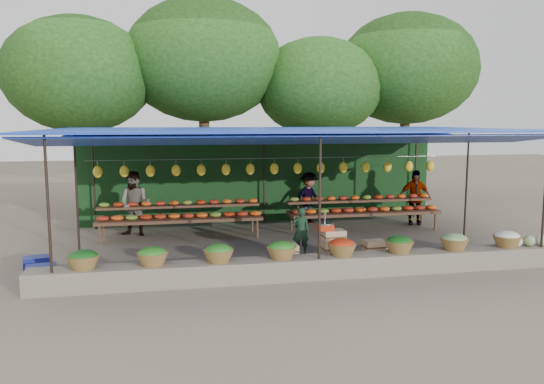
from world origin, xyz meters
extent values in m
plane|color=#6A5E4E|center=(0.00, 0.00, 0.00)|extent=(60.00, 60.00, 0.00)
cube|color=#6A6055|center=(0.00, -2.75, 0.20)|extent=(10.60, 0.55, 0.40)
cylinder|color=black|center=(-4.80, -2.90, 1.40)|extent=(0.05, 0.05, 2.80)
cylinder|color=black|center=(0.00, -2.90, 1.40)|extent=(0.05, 0.05, 2.80)
cylinder|color=black|center=(4.80, -2.90, 1.40)|extent=(0.05, 0.05, 2.80)
cylinder|color=black|center=(-4.80, 0.00, 1.40)|extent=(0.05, 0.05, 2.80)
cylinder|color=black|center=(4.80, 0.00, 1.40)|extent=(0.05, 0.05, 2.80)
cylinder|color=black|center=(-4.80, 2.90, 1.40)|extent=(0.05, 0.05, 2.80)
cylinder|color=black|center=(0.00, 2.90, 1.40)|extent=(0.05, 0.05, 2.80)
cylinder|color=black|center=(4.80, 2.90, 1.40)|extent=(0.05, 0.05, 2.80)
cube|color=blue|center=(0.00, 0.00, 2.80)|extent=(10.80, 6.60, 0.04)
cube|color=blue|center=(0.00, -2.00, 2.62)|extent=(10.80, 2.19, 0.26)
cube|color=blue|center=(0.00, 2.00, 2.62)|extent=(10.80, 2.19, 0.26)
cylinder|color=#98979C|center=(0.00, 1.40, 2.02)|extent=(9.60, 0.01, 0.01)
ellipsoid|color=yellow|center=(-4.50, 1.40, 1.74)|extent=(0.23, 0.17, 0.30)
ellipsoid|color=yellow|center=(-3.86, 1.40, 1.74)|extent=(0.23, 0.17, 0.30)
ellipsoid|color=yellow|center=(-3.21, 1.40, 1.74)|extent=(0.23, 0.17, 0.30)
ellipsoid|color=yellow|center=(-2.57, 1.40, 1.74)|extent=(0.23, 0.17, 0.30)
ellipsoid|color=yellow|center=(-1.93, 1.40, 1.74)|extent=(0.23, 0.17, 0.30)
ellipsoid|color=yellow|center=(-1.29, 1.40, 1.74)|extent=(0.23, 0.17, 0.30)
ellipsoid|color=yellow|center=(-0.64, 1.40, 1.74)|extent=(0.23, 0.17, 0.30)
ellipsoid|color=yellow|center=(0.00, 1.40, 1.74)|extent=(0.23, 0.17, 0.30)
ellipsoid|color=yellow|center=(0.64, 1.40, 1.74)|extent=(0.23, 0.17, 0.30)
ellipsoid|color=yellow|center=(1.29, 1.40, 1.74)|extent=(0.23, 0.17, 0.30)
ellipsoid|color=yellow|center=(1.93, 1.40, 1.74)|extent=(0.23, 0.17, 0.30)
ellipsoid|color=yellow|center=(2.57, 1.40, 1.74)|extent=(0.23, 0.17, 0.30)
ellipsoid|color=yellow|center=(3.21, 1.40, 1.74)|extent=(0.23, 0.17, 0.30)
ellipsoid|color=yellow|center=(3.86, 1.40, 1.74)|extent=(0.23, 0.17, 0.30)
ellipsoid|color=yellow|center=(4.50, 1.40, 1.74)|extent=(0.23, 0.17, 0.30)
ellipsoid|color=#175316|center=(-4.30, -2.75, 0.62)|extent=(0.52, 0.52, 0.23)
ellipsoid|color=#2C7A20|center=(-3.10, -2.75, 0.62)|extent=(0.52, 0.52, 0.23)
ellipsoid|color=#2C7A20|center=(-1.90, -2.75, 0.62)|extent=(0.52, 0.52, 0.23)
ellipsoid|color=#2C7A20|center=(-0.70, -2.75, 0.62)|extent=(0.52, 0.52, 0.23)
ellipsoid|color=#B62A0F|center=(0.50, -2.75, 0.62)|extent=(0.52, 0.52, 0.23)
ellipsoid|color=#175316|center=(1.70, -2.75, 0.62)|extent=(0.52, 0.52, 0.23)
ellipsoid|color=#80A265|center=(2.90, -2.75, 0.62)|extent=(0.52, 0.52, 0.23)
ellipsoid|color=silver|center=(4.10, -2.75, 0.62)|extent=(0.52, 0.52, 0.23)
cube|color=#194820|center=(0.00, 3.15, 1.25)|extent=(10.60, 0.06, 2.50)
cylinder|color=#3D2816|center=(-5.50, 5.80, 1.98)|extent=(0.36, 0.36, 3.97)
ellipsoid|color=#113A0F|center=(-5.50, 5.80, 4.46)|extent=(4.77, 4.77, 3.69)
cylinder|color=#3D2816|center=(-1.50, 6.20, 2.24)|extent=(0.36, 0.36, 4.48)
ellipsoid|color=#113A0F|center=(-1.50, 6.20, 5.04)|extent=(5.39, 5.39, 4.17)
cylinder|color=#3D2816|center=(2.50, 5.90, 1.86)|extent=(0.36, 0.36, 3.71)
ellipsoid|color=#113A0F|center=(2.50, 5.90, 4.18)|extent=(4.47, 4.47, 3.45)
cylinder|color=#3D2816|center=(6.00, 6.30, 2.18)|extent=(0.36, 0.36, 4.35)
ellipsoid|color=#113A0F|center=(6.00, 6.30, 4.90)|extent=(5.24, 5.24, 4.05)
cube|color=#4B2B1E|center=(-2.50, 1.30, 0.50)|extent=(4.20, 0.95, 0.08)
cube|color=#4B2B1E|center=(-2.50, 1.60, 0.78)|extent=(4.20, 0.35, 0.06)
cylinder|color=#4B2B1E|center=(-4.45, 0.90, 0.25)|extent=(0.06, 0.06, 0.50)
cylinder|color=#4B2B1E|center=(-0.55, 0.90, 0.25)|extent=(0.06, 0.06, 0.50)
cylinder|color=#4B2B1E|center=(-4.45, 1.70, 0.25)|extent=(0.06, 0.06, 0.50)
cylinder|color=#4B2B1E|center=(-0.55, 1.70, 0.25)|extent=(0.06, 0.06, 0.50)
ellipsoid|color=#B22D19|center=(-4.40, 1.15, 0.60)|extent=(0.31, 0.26, 0.13)
ellipsoid|color=olive|center=(-4.40, 1.60, 0.87)|extent=(0.26, 0.22, 0.12)
ellipsoid|color=#F95916|center=(-4.05, 1.15, 0.60)|extent=(0.31, 0.26, 0.13)
ellipsoid|color=#B62A0F|center=(-4.05, 1.60, 0.87)|extent=(0.26, 0.22, 0.12)
ellipsoid|color=olive|center=(-3.70, 1.15, 0.60)|extent=(0.31, 0.26, 0.13)
ellipsoid|color=#B22D19|center=(-3.70, 1.60, 0.87)|extent=(0.26, 0.22, 0.12)
ellipsoid|color=#B62A0F|center=(-3.35, 1.15, 0.60)|extent=(0.31, 0.26, 0.13)
ellipsoid|color=#F95916|center=(-3.35, 1.60, 0.87)|extent=(0.26, 0.22, 0.12)
ellipsoid|color=#B22D19|center=(-3.00, 1.15, 0.60)|extent=(0.31, 0.26, 0.13)
ellipsoid|color=#B22D19|center=(-3.00, 1.60, 0.87)|extent=(0.26, 0.22, 0.12)
ellipsoid|color=#F95916|center=(-2.65, 1.15, 0.60)|extent=(0.31, 0.26, 0.13)
ellipsoid|color=#F95916|center=(-2.65, 1.60, 0.87)|extent=(0.26, 0.22, 0.12)
ellipsoid|color=#B22D19|center=(-2.30, 1.15, 0.60)|extent=(0.31, 0.26, 0.13)
ellipsoid|color=olive|center=(-2.30, 1.60, 0.87)|extent=(0.26, 0.22, 0.12)
ellipsoid|color=#F95916|center=(-1.95, 1.15, 0.60)|extent=(0.31, 0.26, 0.13)
ellipsoid|color=#B62A0F|center=(-1.95, 1.60, 0.87)|extent=(0.26, 0.22, 0.12)
ellipsoid|color=olive|center=(-1.60, 1.15, 0.60)|extent=(0.31, 0.26, 0.13)
ellipsoid|color=#B22D19|center=(-1.60, 1.60, 0.87)|extent=(0.26, 0.22, 0.12)
ellipsoid|color=#B62A0F|center=(-1.25, 1.15, 0.60)|extent=(0.31, 0.26, 0.13)
ellipsoid|color=#F95916|center=(-1.25, 1.60, 0.87)|extent=(0.26, 0.22, 0.12)
ellipsoid|color=#B22D19|center=(-0.90, 1.15, 0.60)|extent=(0.31, 0.26, 0.13)
ellipsoid|color=#B22D19|center=(-0.90, 1.60, 0.87)|extent=(0.26, 0.22, 0.12)
ellipsoid|color=#F95916|center=(-0.55, 1.15, 0.60)|extent=(0.31, 0.26, 0.13)
ellipsoid|color=#F95916|center=(-0.55, 1.60, 0.87)|extent=(0.26, 0.22, 0.12)
cube|color=#4B2B1E|center=(2.50, 1.30, 0.50)|extent=(4.20, 0.95, 0.08)
cube|color=#4B2B1E|center=(2.50, 1.60, 0.78)|extent=(4.20, 0.35, 0.06)
cylinder|color=#4B2B1E|center=(0.55, 0.90, 0.25)|extent=(0.06, 0.06, 0.50)
cylinder|color=#4B2B1E|center=(4.45, 0.90, 0.25)|extent=(0.06, 0.06, 0.50)
cylinder|color=#4B2B1E|center=(0.55, 1.70, 0.25)|extent=(0.06, 0.06, 0.50)
cylinder|color=#4B2B1E|center=(4.45, 1.70, 0.25)|extent=(0.06, 0.06, 0.50)
ellipsoid|color=#B22D19|center=(0.60, 1.15, 0.60)|extent=(0.31, 0.26, 0.13)
ellipsoid|color=olive|center=(0.60, 1.60, 0.87)|extent=(0.26, 0.22, 0.12)
ellipsoid|color=#F95916|center=(0.95, 1.15, 0.60)|extent=(0.31, 0.26, 0.13)
ellipsoid|color=#B62A0F|center=(0.95, 1.60, 0.87)|extent=(0.26, 0.22, 0.12)
ellipsoid|color=olive|center=(1.30, 1.15, 0.60)|extent=(0.31, 0.26, 0.13)
ellipsoid|color=#B22D19|center=(1.30, 1.60, 0.87)|extent=(0.26, 0.22, 0.12)
ellipsoid|color=#B62A0F|center=(1.65, 1.15, 0.60)|extent=(0.31, 0.26, 0.13)
ellipsoid|color=#F95916|center=(1.65, 1.60, 0.87)|extent=(0.26, 0.22, 0.12)
ellipsoid|color=#B22D19|center=(2.00, 1.15, 0.60)|extent=(0.31, 0.26, 0.13)
ellipsoid|color=#B22D19|center=(2.00, 1.60, 0.87)|extent=(0.26, 0.22, 0.12)
ellipsoid|color=#F95916|center=(2.35, 1.15, 0.60)|extent=(0.31, 0.26, 0.13)
ellipsoid|color=#F95916|center=(2.35, 1.60, 0.87)|extent=(0.26, 0.22, 0.12)
ellipsoid|color=#B22D19|center=(2.70, 1.15, 0.60)|extent=(0.31, 0.26, 0.13)
ellipsoid|color=olive|center=(2.70, 1.60, 0.87)|extent=(0.26, 0.22, 0.12)
ellipsoid|color=#F95916|center=(3.05, 1.15, 0.60)|extent=(0.31, 0.26, 0.13)
ellipsoid|color=#B62A0F|center=(3.05, 1.60, 0.87)|extent=(0.26, 0.22, 0.12)
ellipsoid|color=olive|center=(3.40, 1.15, 0.60)|extent=(0.31, 0.26, 0.13)
ellipsoid|color=#B22D19|center=(3.40, 1.60, 0.87)|extent=(0.26, 0.22, 0.12)
ellipsoid|color=#B62A0F|center=(3.75, 1.15, 0.60)|extent=(0.31, 0.26, 0.13)
ellipsoid|color=#F95916|center=(3.75, 1.60, 0.87)|extent=(0.26, 0.22, 0.12)
ellipsoid|color=#B22D19|center=(4.10, 1.15, 0.60)|extent=(0.31, 0.26, 0.13)
ellipsoid|color=#B22D19|center=(4.10, 1.60, 0.87)|extent=(0.26, 0.22, 0.12)
ellipsoid|color=#F95916|center=(4.45, 1.15, 0.60)|extent=(0.31, 0.26, 0.13)
ellipsoid|color=#F95916|center=(4.45, 1.60, 0.87)|extent=(0.26, 0.22, 0.12)
cube|color=tan|center=(-0.45, -2.09, 0.12)|extent=(0.46, 0.36, 0.25)
cube|color=tan|center=(-0.45, -2.09, 0.39)|extent=(0.46, 0.36, 0.25)
cube|color=tan|center=(0.55, -2.09, 0.12)|extent=(0.46, 0.36, 0.25)
cube|color=tan|center=(0.55, -2.09, 0.39)|extent=(0.46, 0.36, 0.25)
cube|color=tan|center=(0.55, -2.09, 0.65)|extent=(0.46, 0.36, 0.25)
cube|color=tan|center=(1.45, -2.09, 0.12)|extent=(0.46, 0.36, 0.25)
cube|color=tan|center=(1.45, -2.09, 0.39)|extent=(0.46, 0.36, 0.25)
cube|color=red|center=(0.35, -2.09, 0.83)|extent=(0.32, 0.28, 0.13)
cylinder|color=#98979C|center=(0.35, -2.09, 0.91)|extent=(0.34, 0.34, 0.03)
cylinder|color=#98979C|center=(0.35, -2.09, 1.02)|extent=(0.03, 0.03, 0.24)
imported|color=#193723|center=(0.11, -1.05, 0.55)|extent=(0.44, 0.33, 1.09)
imported|color=slate|center=(-3.64, 1.73, 0.85)|extent=(1.01, 0.91, 1.70)
imported|color=slate|center=(1.29, 2.59, 0.75)|extent=(1.12, 0.95, 1.50)
imported|color=slate|center=(4.24, 1.76, 0.80)|extent=(0.99, 0.57, 1.59)
cube|color=navy|center=(-5.16, -2.07, 0.16)|extent=(0.59, 0.47, 0.32)
cube|color=navy|center=(-5.43, -1.27, 0.15)|extent=(0.57, 0.47, 0.30)
camera|label=1|loc=(-2.79, -12.36, 3.01)|focal=35.00mm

